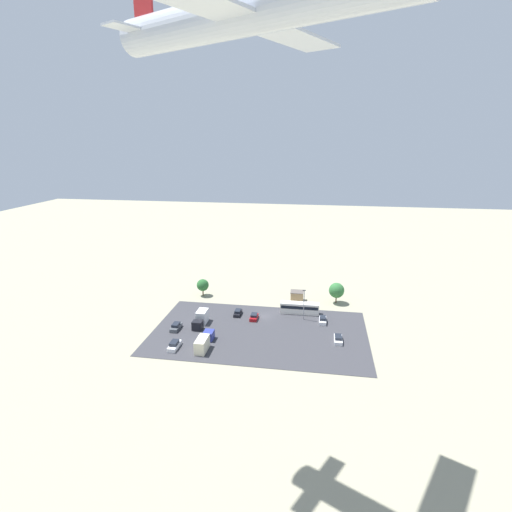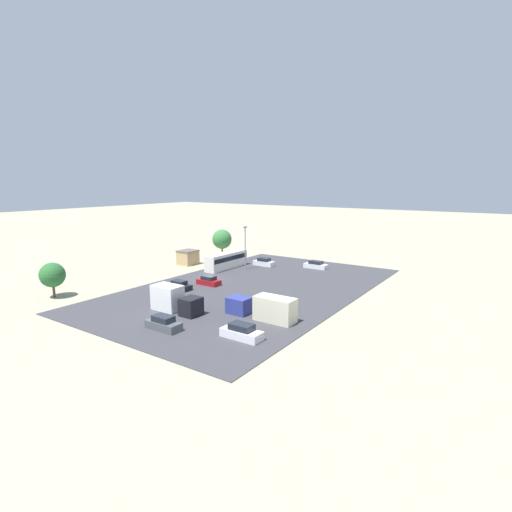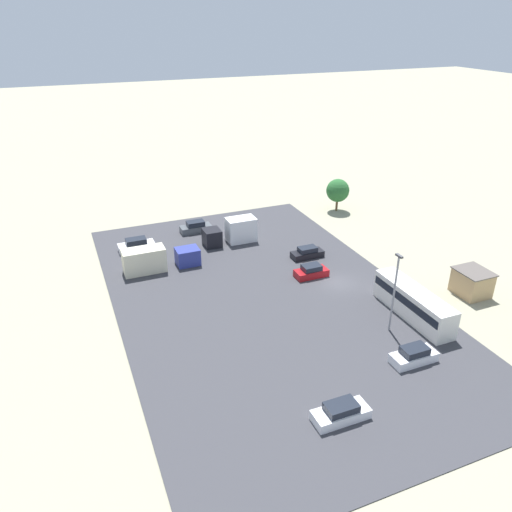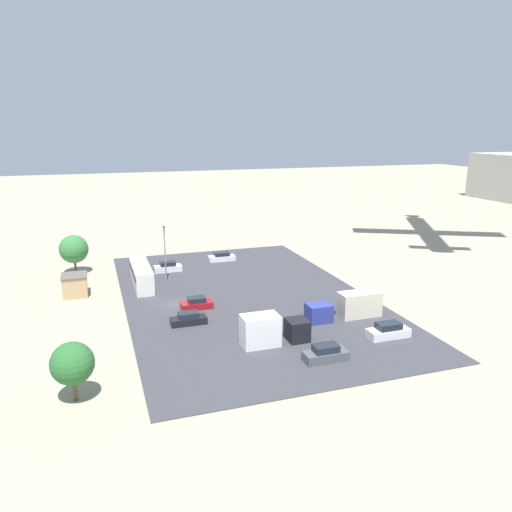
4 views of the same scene
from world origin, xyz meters
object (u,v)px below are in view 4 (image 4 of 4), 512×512
Objects in this scene: shed_building at (75,285)px; parked_car_0 at (189,319)px; parked_car_5 at (326,354)px; parked_car_1 at (168,267)px; parked_car_3 at (222,257)px; parked_truck_1 at (348,306)px; parked_car_4 at (388,331)px; bus at (141,275)px; parked_truck_0 at (271,330)px; parked_car_2 at (197,304)px.

shed_building reaches higher than parked_car_0.
shed_building is 37.55m from parked_car_5.
parked_car_1 is 0.95× the size of parked_car_3.
parked_car_1 is at bearing 33.20° from parked_truck_1.
parked_car_5 is at bearing 107.87° from parked_car_4.
bus reaches higher than parked_car_1.
parked_car_5 is at bearing 0.10° from parked_car_3.
parked_car_5 is at bearing 39.45° from shed_building.
parked_car_5 is (2.93, -9.09, -0.00)m from parked_car_4.
bus reaches higher than shed_building.
parked_car_1 is at bearing -164.79° from parked_car_5.
parked_truck_0 is (34.81, -3.73, 0.91)m from parked_car_3.
bus is 2.22× the size of parked_car_4.
parked_truck_0 is 0.78× the size of parked_truck_1.
parked_car_5 is (40.23, 0.07, 0.07)m from parked_car_3.
parked_car_0 is 0.89× the size of parked_car_4.
bus reaches higher than parked_truck_1.
parked_truck_1 is (4.05, 18.81, 0.79)m from parked_car_0.
parked_truck_0 reaches higher than parked_car_4.
parked_truck_0 is (13.04, 5.29, 0.90)m from parked_car_2.
parked_car_5 is at bearing 26.22° from parked_car_2.
parked_car_4 reaches higher than parked_car_0.
parked_car_2 is (10.53, 14.77, -0.79)m from shed_building.
parked_truck_0 is at bearing 41.55° from parked_car_0.
parked_car_2 is at bearing -157.91° from parked_truck_0.
parked_car_4 reaches higher than parked_car_1.
parked_car_4 reaches higher than parked_car_5.
shed_building is 18.16m from parked_car_2.
parked_truck_0 reaches higher than parked_truck_1.
parked_car_2 is 23.56m from parked_car_3.
parked_car_3 is at bearing 173.89° from parked_truck_0.
bus is 2.50× the size of parked_car_0.
shed_building reaches higher than parked_car_4.
shed_building is 0.52× the size of parked_truck_0.
bus reaches higher than parked_car_5.
shed_building is at bearing -140.24° from parked_car_0.
parked_car_4 is 9.55m from parked_car_5.
parked_truck_0 is at bearing 79.07° from parked_car_4.
parked_truck_0 is (-2.49, -12.88, 0.84)m from parked_car_4.
parked_car_5 reaches higher than parked_car_2.
shed_building is 0.86× the size of parked_car_5.
shed_building is 9.23m from bus.
parked_truck_1 reaches higher than parked_car_4.
parked_car_0 is at bearing -2.83° from parked_car_1.
parked_car_2 is 23.91m from parked_car_4.
shed_building is 15.87m from parked_car_1.
bus is 30.52m from parked_truck_1.
shed_building is at bearing -139.60° from parked_truck_0.
shed_building is at bearing -125.50° from parked_car_2.
parked_car_2 is 0.90× the size of parked_car_5.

